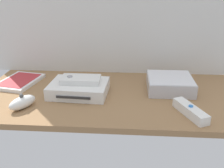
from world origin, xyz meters
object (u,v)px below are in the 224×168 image
Objects in this scene: remote_wand at (190,111)px; game_case at (19,81)px; remote_nunchuk at (22,102)px; remote_classic_pad at (81,79)px; game_console at (79,88)px; mini_computer at (170,83)px.

game_case is at bearing 137.12° from remote_wand.
remote_classic_pad reaches higher than remote_nunchuk.
remote_nunchuk reaches higher than game_console.
game_console is 1.46× the size of remote_wand.
remote_wand is at bearing -8.46° from game_case.
remote_classic_pad reaches higher than game_console.
game_console is 34.74cm from mini_computer.
game_console reaches higher than remote_wand.
mini_computer is 34.07cm from remote_classic_pad.
game_console is at bearing 68.18° from remote_nunchuk.
game_case is 68.33cm from remote_wand.
remote_nunchuk is at bearing -54.18° from game_case.
remote_classic_pad is at bearing 61.31° from game_console.
mini_computer is 0.80× the size of game_case.
remote_nunchuk is at bearing -159.74° from mini_computer.
remote_classic_pad is (27.18, -7.72, 4.65)cm from game_case.
mini_computer is at bearing 8.84° from remote_classic_pad.
mini_computer is 1.13× the size of remote_wand.
remote_nunchuk is (-16.57, -12.65, -0.16)cm from game_console.
game_case is 23.62cm from remote_nunchuk.
remote_classic_pad is at bearing -5.07° from game_case.
remote_wand is at bearing -16.70° from game_console.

